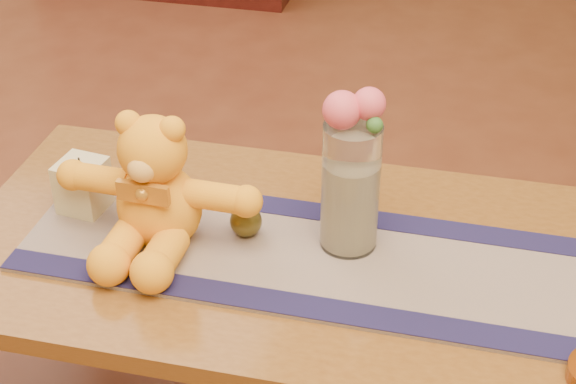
% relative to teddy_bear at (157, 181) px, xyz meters
% --- Properties ---
extents(coffee_table_top, '(1.40, 0.70, 0.04)m').
position_rel_teddy_bear_xyz_m(coffee_table_top, '(0.30, 0.03, -0.16)').
color(coffee_table_top, brown).
rests_on(coffee_table_top, floor).
extents(table_leg_bl, '(0.07, 0.07, 0.41)m').
position_rel_teddy_bear_xyz_m(table_leg_bl, '(-0.34, 0.32, -0.38)').
color(table_leg_bl, brown).
rests_on(table_leg_bl, floor).
extents(persian_runner, '(1.20, 0.36, 0.01)m').
position_rel_teddy_bear_xyz_m(persian_runner, '(0.34, 0.00, -0.13)').
color(persian_runner, '#1B214B').
rests_on(persian_runner, coffee_table_top).
extents(runner_border_near, '(1.20, 0.07, 0.00)m').
position_rel_teddy_bear_xyz_m(runner_border_near, '(0.34, -0.14, -0.13)').
color(runner_border_near, '#181642').
rests_on(runner_border_near, persian_runner).
extents(runner_border_far, '(1.20, 0.07, 0.00)m').
position_rel_teddy_bear_xyz_m(runner_border_far, '(0.34, 0.15, -0.13)').
color(runner_border_far, '#181642').
rests_on(runner_border_far, persian_runner).
extents(teddy_bear, '(0.39, 0.32, 0.26)m').
position_rel_teddy_bear_xyz_m(teddy_bear, '(0.00, 0.00, 0.00)').
color(teddy_bear, '#FFA420').
rests_on(teddy_bear, persian_runner).
extents(pillar_candle, '(0.10, 0.10, 0.11)m').
position_rel_teddy_bear_xyz_m(pillar_candle, '(-0.19, 0.06, -0.08)').
color(pillar_candle, beige).
rests_on(pillar_candle, persian_runner).
extents(candle_wick, '(0.00, 0.00, 0.01)m').
position_rel_teddy_bear_xyz_m(candle_wick, '(-0.19, 0.06, -0.02)').
color(candle_wick, black).
rests_on(candle_wick, pillar_candle).
extents(glass_vase, '(0.11, 0.11, 0.26)m').
position_rel_teddy_bear_xyz_m(glass_vase, '(0.36, 0.06, 0.00)').
color(glass_vase, silver).
rests_on(glass_vase, persian_runner).
extents(potpourri_fill, '(0.09, 0.09, 0.18)m').
position_rel_teddy_bear_xyz_m(potpourri_fill, '(0.36, 0.06, -0.04)').
color(potpourri_fill, beige).
rests_on(potpourri_fill, glass_vase).
extents(rose_left, '(0.07, 0.07, 0.07)m').
position_rel_teddy_bear_xyz_m(rose_left, '(0.34, 0.05, 0.17)').
color(rose_left, '#E14F6A').
rests_on(rose_left, glass_vase).
extents(rose_right, '(0.06, 0.06, 0.06)m').
position_rel_teddy_bear_xyz_m(rose_right, '(0.38, 0.07, 0.18)').
color(rose_right, '#E14F6A').
rests_on(rose_right, glass_vase).
extents(blue_flower_back, '(0.04, 0.04, 0.04)m').
position_rel_teddy_bear_xyz_m(blue_flower_back, '(0.37, 0.10, 0.16)').
color(blue_flower_back, '#454F96').
rests_on(blue_flower_back, glass_vase).
extents(blue_flower_side, '(0.04, 0.04, 0.04)m').
position_rel_teddy_bear_xyz_m(blue_flower_side, '(0.33, 0.08, 0.15)').
color(blue_flower_side, '#454F96').
rests_on(blue_flower_side, glass_vase).
extents(leaf_sprig, '(0.03, 0.03, 0.03)m').
position_rel_teddy_bear_xyz_m(leaf_sprig, '(0.40, 0.04, 0.15)').
color(leaf_sprig, '#33662D').
rests_on(leaf_sprig, glass_vase).
extents(bronze_ball, '(0.07, 0.07, 0.06)m').
position_rel_teddy_bear_xyz_m(bronze_ball, '(0.16, 0.04, -0.10)').
color(bronze_ball, '#50471A').
rests_on(bronze_ball, persian_runner).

